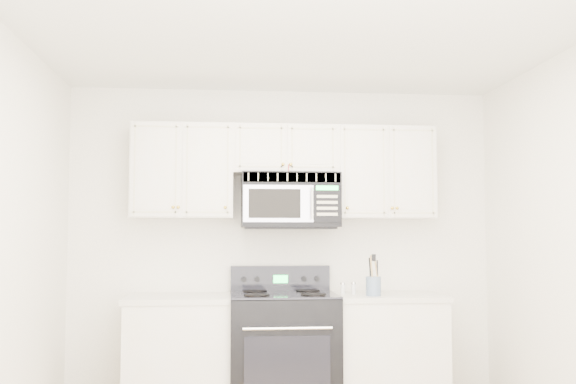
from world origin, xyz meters
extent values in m
cube|color=silver|center=(0.00, 0.00, 2.60)|extent=(3.50, 3.50, 0.01)
cube|color=white|center=(0.00, 1.75, 1.30)|extent=(3.50, 0.01, 2.60)
cube|color=white|center=(0.00, -1.75, 1.30)|extent=(3.50, 0.01, 2.60)
cube|color=silver|center=(-0.80, 1.44, 0.44)|extent=(0.82, 0.63, 0.88)
cube|color=beige|center=(-0.80, 1.44, 0.90)|extent=(0.86, 0.65, 0.04)
cube|color=silver|center=(0.80, 1.44, 0.44)|extent=(0.82, 0.63, 0.88)
cube|color=beige|center=(0.80, 1.44, 0.90)|extent=(0.86, 0.65, 0.04)
cube|color=black|center=(-0.03, 1.40, 0.46)|extent=(0.81, 0.70, 0.92)
cube|color=black|center=(-0.03, 1.05, 0.45)|extent=(0.62, 0.01, 0.43)
cylinder|color=silver|center=(-0.03, 1.02, 0.72)|extent=(0.64, 0.02, 0.02)
cube|color=black|center=(-0.03, 1.40, 0.93)|extent=(0.81, 0.70, 0.02)
cube|color=black|center=(-0.03, 1.71, 1.03)|extent=(0.81, 0.08, 0.21)
cube|color=#20D84C|center=(-0.03, 1.67, 1.03)|extent=(0.12, 0.00, 0.06)
cube|color=silver|center=(-0.82, 1.58, 1.90)|extent=(0.80, 0.33, 0.75)
cube|color=silver|center=(0.82, 1.58, 1.90)|extent=(0.80, 0.33, 0.75)
cube|color=silver|center=(0.00, 1.58, 2.08)|extent=(0.84, 0.33, 0.39)
sphere|color=gold|center=(-0.84, 1.40, 1.60)|extent=(0.03, 0.03, 0.03)
sphere|color=gold|center=(-0.48, 1.40, 1.60)|extent=(0.03, 0.03, 0.03)
sphere|color=gold|center=(0.48, 1.40, 1.60)|extent=(0.03, 0.03, 0.03)
sphere|color=gold|center=(0.84, 1.40, 1.60)|extent=(0.03, 0.03, 0.03)
sphere|color=gold|center=(-0.03, 1.40, 1.94)|extent=(0.03, 0.03, 0.03)
sphere|color=gold|center=(0.03, 1.40, 1.94)|extent=(0.03, 0.03, 0.03)
cylinder|color=#B8030D|center=(0.01, 1.40, 1.89)|extent=(0.00, 0.00, 0.10)
sphere|color=gold|center=(0.01, 1.40, 1.83)|extent=(0.03, 0.03, 0.03)
cube|color=black|center=(0.04, 1.55, 1.67)|extent=(0.78, 0.39, 0.43)
cube|color=beige|center=(0.04, 1.37, 1.84)|extent=(0.76, 0.01, 0.08)
cube|color=#A2A1B3|center=(-0.07, 1.36, 1.63)|extent=(0.55, 0.01, 0.29)
cube|color=black|center=(-0.10, 1.35, 1.63)|extent=(0.40, 0.01, 0.23)
cube|color=black|center=(0.31, 1.36, 1.63)|extent=(0.21, 0.01, 0.29)
cube|color=#20D84C|center=(0.31, 1.35, 1.75)|extent=(0.17, 0.00, 0.04)
cylinder|color=silver|center=(0.19, 1.32, 1.63)|extent=(0.02, 0.02, 0.25)
cylinder|color=slate|center=(0.66, 1.30, 0.99)|extent=(0.12, 0.12, 0.15)
cylinder|color=#A8874F|center=(0.69, 1.30, 1.07)|extent=(0.01, 0.01, 0.25)
cylinder|color=black|center=(0.64, 1.33, 1.08)|extent=(0.01, 0.01, 0.27)
cylinder|color=#A8874F|center=(0.65, 1.28, 1.09)|extent=(0.01, 0.01, 0.29)
cylinder|color=black|center=(0.69, 1.30, 1.07)|extent=(0.01, 0.01, 0.25)
cylinder|color=silver|center=(0.45, 1.46, 0.96)|extent=(0.04, 0.04, 0.08)
cylinder|color=silver|center=(0.45, 1.46, 1.00)|extent=(0.04, 0.04, 0.01)
cylinder|color=silver|center=(0.53, 1.44, 0.96)|extent=(0.04, 0.04, 0.08)
cylinder|color=silver|center=(0.53, 1.44, 1.01)|extent=(0.04, 0.04, 0.02)
camera|label=1|loc=(-0.45, -3.59, 1.38)|focal=40.00mm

